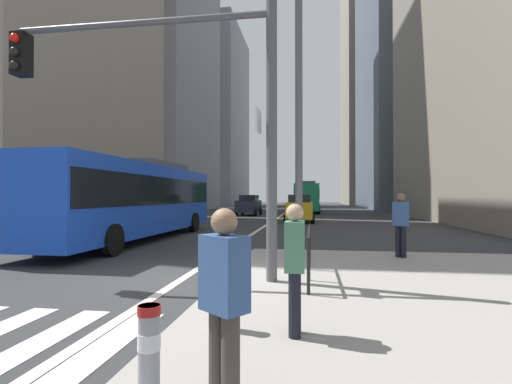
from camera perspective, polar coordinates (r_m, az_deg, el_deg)
The scene contains 22 objects.
ground_plane at distance 28.19m, azimuth 2.65°, elevation -4.37°, with size 160.00×160.00×0.00m, color #303033.
median_island at distance 7.68m, azimuth 29.27°, elevation -13.96°, with size 9.00×10.00×0.15m, color gray.
lane_centre_line at distance 38.14m, azimuth 4.18°, elevation -3.37°, with size 0.20×80.00×0.01m, color beige.
office_tower_left_mid at distance 55.78m, azimuth -13.62°, elevation 25.83°, with size 10.01×18.70×53.32m, color gray.
office_tower_left_far at distance 74.17m, azimuth -6.54°, elevation 10.98°, with size 11.03×18.73×33.46m, color gray.
office_tower_right_mid at distance 63.58m, azimuth 22.04°, elevation 18.79°, with size 12.40×24.33×45.82m, color slate.
office_tower_right_far at distance 90.51m, azimuth 17.80°, elevation 15.74°, with size 13.87×22.42×54.52m, color gray.
city_bus_blue_oncoming at distance 16.40m, azimuth -17.76°, elevation -0.64°, with size 2.80×12.18×3.40m.
sedan_white_oncoming at distance 17.04m, azimuth -27.18°, elevation -3.45°, with size 2.12×4.34×1.94m.
city_bus_red_receding at distance 42.83m, azimuth 7.84°, elevation -0.61°, with size 2.74×11.74×3.40m.
city_bus_red_distant at distance 61.20m, azimuth 7.77°, elevation -0.60°, with size 2.81×10.94×3.40m.
car_oncoming_mid at distance 35.90m, azimuth -1.10°, elevation -1.98°, with size 2.15×4.36×1.94m.
car_receding_near at distance 52.03m, azimuth 7.56°, elevation -1.54°, with size 2.12×4.24×1.94m.
car_receding_far at distance 26.54m, azimuth 6.67°, elevation -2.47°, with size 2.05×4.01×1.94m.
traffic_signal_gantry at distance 8.27m, azimuth -11.74°, elevation 15.13°, with size 5.92×0.65×6.00m.
street_lamp_post at distance 10.83m, azimuth 6.53°, elevation 17.84°, with size 5.50×0.32×8.00m.
bollard_front at distance 3.51m, azimuth -15.97°, elevation -21.73°, with size 0.20×0.20×0.79m.
bollard_left at distance 5.02m, azimuth -5.82°, elevation -14.27°, with size 0.20×0.20×0.94m.
pedestrian_railing at distance 8.27m, azimuth 8.08°, elevation -7.62°, with size 0.06×3.39×0.98m.
pedestrian_waiting at distance 3.13m, azimuth -4.87°, elevation -15.83°, with size 0.45×0.42×1.61m.
pedestrian_walking at distance 11.19m, azimuth 21.16°, elevation -4.19°, with size 0.45×0.43×1.79m.
pedestrian_far at distance 4.71m, azimuth 5.92°, elevation -10.63°, with size 0.24×0.38×1.61m.
Camera 1 is at (2.86, -7.98, 1.86)m, focal length 26.28 mm.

